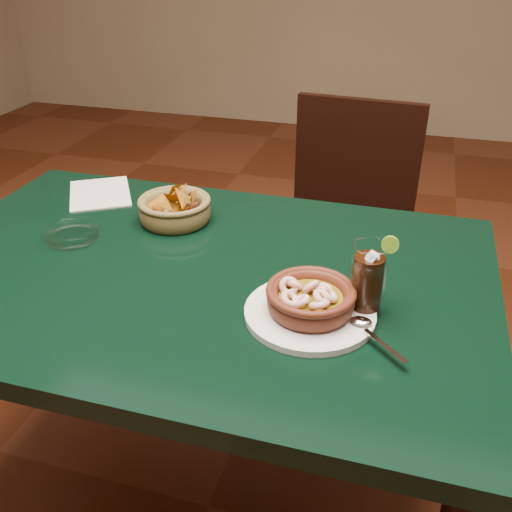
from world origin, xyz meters
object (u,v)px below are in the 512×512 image
(chip_basket, at_px, (175,209))
(cola_drink, at_px, (368,280))
(dining_table, at_px, (196,307))
(shrimp_plate, at_px, (311,302))
(dining_chair, at_px, (343,236))

(chip_basket, height_order, cola_drink, cola_drink)
(dining_table, height_order, shrimp_plate, shrimp_plate)
(chip_basket, xyz_separation_m, cola_drink, (0.47, -0.25, 0.04))
(dining_table, distance_m, cola_drink, 0.40)
(dining_table, height_order, dining_chair, dining_chair)
(dining_table, bearing_deg, cola_drink, -9.40)
(dining_table, xyz_separation_m, cola_drink, (0.35, -0.06, 0.17))
(shrimp_plate, height_order, cola_drink, cola_drink)
(dining_table, relative_size, shrimp_plate, 4.09)
(dining_chair, bearing_deg, chip_basket, -122.93)
(dining_table, xyz_separation_m, dining_chair, (0.22, 0.71, -0.15))
(dining_chair, distance_m, chip_basket, 0.68)
(dining_table, height_order, cola_drink, cola_drink)
(chip_basket, bearing_deg, shrimp_plate, -36.98)
(dining_chair, relative_size, shrimp_plate, 3.09)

